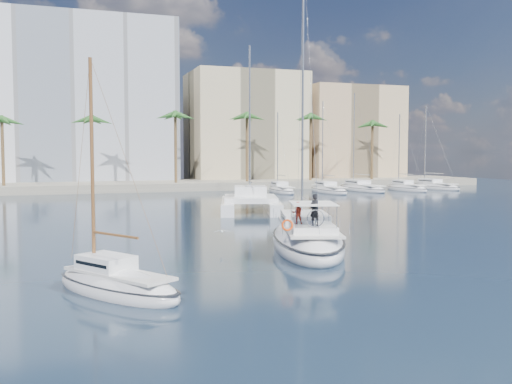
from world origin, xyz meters
name	(u,v)px	position (x,y,z in m)	size (l,w,h in m)	color
ground	(254,260)	(0.00, 0.00, 0.00)	(160.00, 160.00, 0.00)	black
quay	(128,186)	(0.00, 61.00, 0.60)	(120.00, 14.00, 1.20)	gray
building_modern	(46,103)	(-12.00, 73.00, 14.00)	(42.00, 16.00, 28.00)	silver
building_beige	(245,129)	(22.00, 70.00, 10.00)	(20.00, 14.00, 20.00)	#BFB189
building_tan_right	(349,135)	(42.00, 68.00, 9.00)	(18.00, 12.00, 18.00)	tan
palm_centre	(131,122)	(0.00, 57.00, 10.28)	(3.60, 3.60, 12.30)	brown
palm_right	(338,125)	(34.00, 57.00, 10.28)	(3.60, 3.60, 12.30)	brown
main_sloop	(307,239)	(4.16, 2.38, 0.56)	(7.70, 13.47, 19.05)	silver
small_sloop	(116,284)	(-7.77, -5.20, 0.40)	(5.81, 7.28, 10.35)	silver
catamaran	(250,200)	(7.74, 24.10, 1.13)	(8.56, 12.35, 16.46)	silver
seagull	(222,231)	(-0.44, 5.05, 0.91)	(0.99, 0.42, 0.18)	silver
moored_yacht_a	(281,193)	(20.00, 47.00, 0.00)	(2.72, 9.35, 11.90)	silver
moored_yacht_b	(328,193)	(26.50, 45.00, 0.00)	(3.14, 10.78, 13.72)	silver
moored_yacht_c	(362,191)	(33.00, 47.00, 0.00)	(3.55, 12.21, 15.54)	silver
moored_yacht_d	(406,191)	(39.50, 45.00, 0.00)	(2.72, 9.35, 11.90)	silver
moored_yacht_e	(434,189)	(46.00, 47.00, 0.00)	(3.14, 10.78, 13.72)	silver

